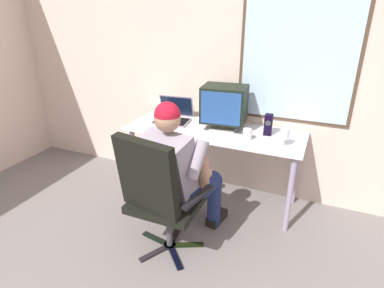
{
  "coord_description": "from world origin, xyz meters",
  "views": [
    {
      "loc": [
        0.83,
        -0.31,
        1.83
      ],
      "look_at": [
        -0.15,
        1.95,
        0.76
      ],
      "focal_mm": 30.05,
      "sensor_mm": 36.0,
      "label": 1
    }
  ],
  "objects_px": {
    "laptop": "(174,114)",
    "person_seated": "(179,170)",
    "office_chair": "(158,192)",
    "coffee_mug": "(247,134)",
    "desk_speaker": "(268,125)",
    "crt_monitor": "(224,104)",
    "desk": "(214,138)",
    "wine_glass": "(285,134)"
  },
  "relations": [
    {
      "from": "laptop",
      "to": "coffee_mug",
      "type": "xyz_separation_m",
      "value": [
        0.81,
        -0.21,
        -0.01
      ]
    },
    {
      "from": "office_chair",
      "to": "wine_glass",
      "type": "bearing_deg",
      "value": 47.01
    },
    {
      "from": "desk",
      "to": "desk_speaker",
      "type": "relative_size",
      "value": 8.78
    },
    {
      "from": "office_chair",
      "to": "wine_glass",
      "type": "height_order",
      "value": "office_chair"
    },
    {
      "from": "laptop",
      "to": "person_seated",
      "type": "bearing_deg",
      "value": -61.4
    },
    {
      "from": "crt_monitor",
      "to": "desk_speaker",
      "type": "xyz_separation_m",
      "value": [
        0.41,
        0.01,
        -0.14
      ]
    },
    {
      "from": "coffee_mug",
      "to": "crt_monitor",
      "type": "bearing_deg",
      "value": 147.19
    },
    {
      "from": "office_chair",
      "to": "person_seated",
      "type": "height_order",
      "value": "person_seated"
    },
    {
      "from": "desk",
      "to": "wine_glass",
      "type": "bearing_deg",
      "value": -11.26
    },
    {
      "from": "coffee_mug",
      "to": "person_seated",
      "type": "bearing_deg",
      "value": -125.58
    },
    {
      "from": "desk",
      "to": "office_chair",
      "type": "xyz_separation_m",
      "value": [
        -0.1,
        -0.94,
        -0.09
      ]
    },
    {
      "from": "laptop",
      "to": "wine_glass",
      "type": "xyz_separation_m",
      "value": [
        1.12,
        -0.22,
        0.04
      ]
    },
    {
      "from": "desk",
      "to": "person_seated",
      "type": "distance_m",
      "value": 0.67
    },
    {
      "from": "office_chair",
      "to": "desk_speaker",
      "type": "relative_size",
      "value": 5.5
    },
    {
      "from": "desk",
      "to": "office_chair",
      "type": "distance_m",
      "value": 0.94
    },
    {
      "from": "desk_speaker",
      "to": "coffee_mug",
      "type": "relative_size",
      "value": 1.91
    },
    {
      "from": "crt_monitor",
      "to": "wine_glass",
      "type": "bearing_deg",
      "value": -17.67
    },
    {
      "from": "desk",
      "to": "person_seated",
      "type": "height_order",
      "value": "person_seated"
    },
    {
      "from": "office_chair",
      "to": "laptop",
      "type": "relative_size",
      "value": 2.72
    },
    {
      "from": "desk",
      "to": "coffee_mug",
      "type": "distance_m",
      "value": 0.39
    },
    {
      "from": "office_chair",
      "to": "coffee_mug",
      "type": "distance_m",
      "value": 0.95
    },
    {
      "from": "crt_monitor",
      "to": "coffee_mug",
      "type": "height_order",
      "value": "crt_monitor"
    },
    {
      "from": "office_chair",
      "to": "laptop",
      "type": "height_order",
      "value": "office_chair"
    },
    {
      "from": "desk",
      "to": "laptop",
      "type": "bearing_deg",
      "value": 168.74
    },
    {
      "from": "office_chair",
      "to": "coffee_mug",
      "type": "bearing_deg",
      "value": 61.75
    },
    {
      "from": "office_chair",
      "to": "coffee_mug",
      "type": "height_order",
      "value": "office_chair"
    },
    {
      "from": "desk_speaker",
      "to": "coffee_mug",
      "type": "height_order",
      "value": "desk_speaker"
    },
    {
      "from": "crt_monitor",
      "to": "office_chair",
      "type": "bearing_deg",
      "value": -99.37
    },
    {
      "from": "office_chair",
      "to": "person_seated",
      "type": "distance_m",
      "value": 0.27
    },
    {
      "from": "desk",
      "to": "wine_glass",
      "type": "distance_m",
      "value": 0.69
    },
    {
      "from": "desk",
      "to": "coffee_mug",
      "type": "xyz_separation_m",
      "value": [
        0.34,
        -0.12,
        0.14
      ]
    },
    {
      "from": "person_seated",
      "to": "coffee_mug",
      "type": "bearing_deg",
      "value": 54.42
    },
    {
      "from": "laptop",
      "to": "coffee_mug",
      "type": "distance_m",
      "value": 0.84
    },
    {
      "from": "wine_glass",
      "to": "coffee_mug",
      "type": "bearing_deg",
      "value": 178.17
    },
    {
      "from": "desk",
      "to": "crt_monitor",
      "type": "height_order",
      "value": "crt_monitor"
    },
    {
      "from": "laptop",
      "to": "desk_speaker",
      "type": "distance_m",
      "value": 0.95
    },
    {
      "from": "office_chair",
      "to": "coffee_mug",
      "type": "xyz_separation_m",
      "value": [
        0.44,
        0.82,
        0.22
      ]
    },
    {
      "from": "laptop",
      "to": "coffee_mug",
      "type": "bearing_deg",
      "value": -14.75
    },
    {
      "from": "crt_monitor",
      "to": "laptop",
      "type": "height_order",
      "value": "crt_monitor"
    },
    {
      "from": "office_chair",
      "to": "laptop",
      "type": "distance_m",
      "value": 1.12
    },
    {
      "from": "person_seated",
      "to": "office_chair",
      "type": "bearing_deg",
      "value": -99.36
    },
    {
      "from": "person_seated",
      "to": "laptop",
      "type": "relative_size",
      "value": 3.21
    }
  ]
}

